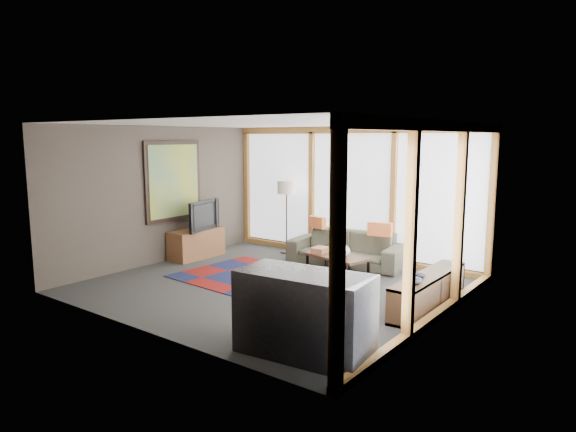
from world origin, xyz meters
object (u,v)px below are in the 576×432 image
Objects in this scene: bar_counter at (304,314)px; television at (200,215)px; sofa at (346,249)px; coffee_table at (337,265)px; bookshelf at (428,291)px; tv_console at (196,244)px; floor_lamp at (287,217)px.

television is at bearing 143.62° from bar_counter.
bar_counter is (1.69, -3.77, 0.15)m from sofa.
coffee_table is 1.07× the size of television.
bar_counter is at bearing -72.47° from sofa.
television reaches higher than coffee_table.
bookshelf is at bearing -39.98° from sofa.
coffee_table is 3.01m from tv_console.
television is 0.70× the size of bar_counter.
coffee_table is 3.35m from bar_counter.
coffee_table is 0.56× the size of bookshelf.
tv_console is at bearing -169.99° from coffee_table.
bookshelf reaches higher than coffee_table.
coffee_table is 2.99m from television.
tv_console reaches higher than bookshelf.
bookshelf is at bearing -19.63° from coffee_table.
bookshelf is 1.92× the size of television.
television is (0.10, 0.02, 0.58)m from tv_console.
sofa reaches higher than coffee_table.
television is at bearing 177.74° from bookshelf.
television is at bearing -127.13° from floor_lamp.
bookshelf is at bearing -106.33° from television.
television is (-2.61, -1.25, 0.55)m from sofa.
bookshelf is at bearing 71.94° from bar_counter.
tv_console is 0.59m from television.
sofa is at bearing -78.39° from television.
sofa is 4.14m from bar_counter.
tv_console is at bearing 144.42° from bar_counter.
bookshelf is 1.72× the size of tv_console.
television reaches higher than bookshelf.
sofa is at bearing 108.78° from coffee_table.
coffee_table is at bearing -27.09° from floor_lamp.
sofa is at bearing 108.10° from bar_counter.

